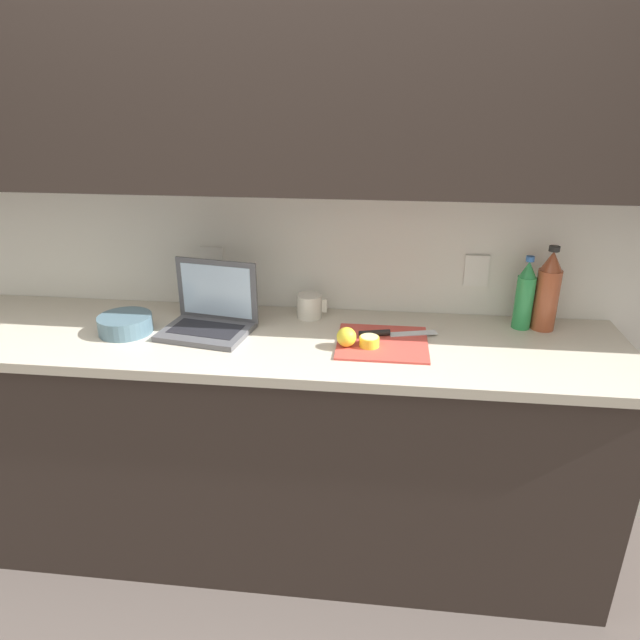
{
  "coord_description": "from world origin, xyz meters",
  "views": [
    {
      "loc": [
        0.38,
        -1.81,
        1.76
      ],
      "look_at": [
        0.17,
        -0.01,
        1.0
      ],
      "focal_mm": 32.0,
      "sensor_mm": 36.0,
      "label": 1
    }
  ],
  "objects": [
    {
      "name": "counter_unit",
      "position": [
        -0.02,
        0.0,
        0.47
      ],
      "size": [
        2.49,
        0.6,
        0.92
      ],
      "color": "#332823",
      "rests_on": "ground_plane"
    },
    {
      "name": "wall_back",
      "position": [
        0.0,
        0.23,
        1.56
      ],
      "size": [
        5.2,
        0.38,
        2.6
      ],
      "color": "white",
      "rests_on": "ground_plane"
    },
    {
      "name": "bottle_oil_tall",
      "position": [
        0.97,
        0.19,
        1.07
      ],
      "size": [
        0.08,
        0.08,
        0.31
      ],
      "color": "#A34C2D",
      "rests_on": "counter_unit"
    },
    {
      "name": "laptop",
      "position": [
        -0.23,
        0.04,
        0.98
      ],
      "size": [
        0.34,
        0.28,
        0.25
      ],
      "rotation": [
        0.0,
        0.0,
        -0.17
      ],
      "color": "#515156",
      "rests_on": "counter_unit"
    },
    {
      "name": "bowl_white",
      "position": [
        -0.53,
        -0.02,
        0.96
      ],
      "size": [
        0.19,
        0.19,
        0.06
      ],
      "color": "slate",
      "rests_on": "counter_unit"
    },
    {
      "name": "ground_plane",
      "position": [
        0.0,
        0.0,
        0.0
      ],
      "size": [
        12.0,
        12.0,
        0.0
      ],
      "primitive_type": "plane",
      "color": "#564C47",
      "rests_on": "ground"
    },
    {
      "name": "bottle_green_soda",
      "position": [
        0.89,
        0.19,
        1.05
      ],
      "size": [
        0.07,
        0.07,
        0.27
      ],
      "color": "#2D934C",
      "rests_on": "counter_unit"
    },
    {
      "name": "cutting_board",
      "position": [
        0.39,
        -0.01,
        0.93
      ],
      "size": [
        0.31,
        0.29,
        0.01
      ],
      "primitive_type": "cube",
      "color": "#D1473D",
      "rests_on": "counter_unit"
    },
    {
      "name": "measuring_cup",
      "position": [
        0.11,
        0.2,
        0.97
      ],
      "size": [
        0.12,
        0.1,
        0.09
      ],
      "color": "silver",
      "rests_on": "counter_unit"
    },
    {
      "name": "knife",
      "position": [
        0.39,
        0.04,
        0.94
      ],
      "size": [
        0.28,
        0.1,
        0.02
      ],
      "rotation": [
        0.0,
        0.0,
        0.25
      ],
      "color": "silver",
      "rests_on": "cutting_board"
    },
    {
      "name": "lemon_half_cut",
      "position": [
        0.34,
        -0.05,
        0.95
      ],
      "size": [
        0.07,
        0.07,
        0.04
      ],
      "color": "yellow",
      "rests_on": "cutting_board"
    },
    {
      "name": "lemon_whole_beside",
      "position": [
        0.27,
        -0.06,
        0.97
      ],
      "size": [
        0.07,
        0.07,
        0.07
      ],
      "color": "yellow",
      "rests_on": "cutting_board"
    }
  ]
}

